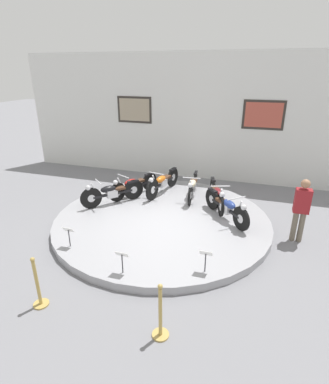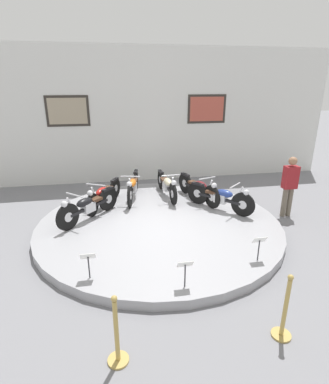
{
  "view_description": "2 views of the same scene",
  "coord_description": "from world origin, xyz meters",
  "views": [
    {
      "loc": [
        2.28,
        -7.09,
        3.99
      ],
      "look_at": [
        0.08,
        -0.03,
        0.95
      ],
      "focal_mm": 28.0,
      "sensor_mm": 36.0,
      "label": 1
    },
    {
      "loc": [
        -1.08,
        -6.63,
        3.38
      ],
      "look_at": [
        0.21,
        0.43,
        0.78
      ],
      "focal_mm": 28.0,
      "sensor_mm": 36.0,
      "label": 2
    }
  ],
  "objects": [
    {
      "name": "motorcycle_cream",
      "position": [
        0.5,
        1.62,
        0.57
      ],
      "size": [
        0.54,
        1.97,
        0.79
      ],
      "color": "black",
      "rests_on": "display_platform"
    },
    {
      "name": "motorcycle_black",
      "position": [
        -1.71,
        0.36,
        0.58
      ],
      "size": [
        1.39,
        1.5,
        0.8
      ],
      "color": "black",
      "rests_on": "display_platform"
    },
    {
      "name": "info_placard_front_centre",
      "position": [
        0.0,
        -2.6,
        0.56
      ],
      "size": [
        0.26,
        0.11,
        0.51
      ],
      "color": "#333338",
      "rests_on": "display_platform"
    },
    {
      "name": "motorcycle_blue",
      "position": [
        1.71,
        0.36,
        0.57
      ],
      "size": [
        1.34,
        1.53,
        0.79
      ],
      "color": "black",
      "rests_on": "display_platform"
    },
    {
      "name": "display_platform",
      "position": [
        0.0,
        0.0,
        0.1
      ],
      "size": [
        5.9,
        5.9,
        0.19
      ],
      "primitive_type": "cylinder",
      "color": "#99999E",
      "rests_on": "ground_plane"
    },
    {
      "name": "visitor_standing",
      "position": [
        3.48,
        0.09,
        0.92
      ],
      "size": [
        0.36,
        0.22,
        1.63
      ],
      "color": "#6B6051",
      "rests_on": "ground_plane"
    },
    {
      "name": "info_placard_front_right",
      "position": [
        1.57,
        -2.07,
        0.56
      ],
      "size": [
        0.26,
        0.11,
        0.51
      ],
      "color": "#333338",
      "rests_on": "display_platform"
    },
    {
      "name": "ground_plane",
      "position": [
        0.0,
        0.0,
        0.0
      ],
      "size": [
        60.0,
        60.0,
        0.0
      ],
      "primitive_type": "plane",
      "color": "slate"
    },
    {
      "name": "info_placard_front_left",
      "position": [
        -1.57,
        -2.07,
        0.56
      ],
      "size": [
        0.26,
        0.11,
        0.51
      ],
      "color": "#333338",
      "rests_on": "display_platform"
    },
    {
      "name": "motorcycle_red",
      "position": [
        -1.34,
        1.14,
        0.56
      ],
      "size": [
        0.92,
        1.77,
        0.78
      ],
      "color": "black",
      "rests_on": "display_platform"
    },
    {
      "name": "stanchion_post_left_of_entry",
      "position": [
        -1.15,
        -3.68,
        0.34
      ],
      "size": [
        0.28,
        0.28,
        1.02
      ],
      "color": "tan",
      "rests_on": "ground_plane"
    },
    {
      "name": "back_wall",
      "position": [
        0.0,
        4.09,
        2.3
      ],
      "size": [
        14.0,
        0.22,
        4.59
      ],
      "color": "silver",
      "rests_on": "ground_plane"
    },
    {
      "name": "motorcycle_maroon",
      "position": [
        1.33,
        1.14,
        0.58
      ],
      "size": [
        0.73,
        1.9,
        0.8
      ],
      "color": "black",
      "rests_on": "display_platform"
    },
    {
      "name": "motorcycle_orange",
      "position": [
        -0.51,
        1.62,
        0.59
      ],
      "size": [
        0.59,
        1.99,
        0.81
      ],
      "color": "black",
      "rests_on": "display_platform"
    },
    {
      "name": "stanchion_post_right_of_entry",
      "position": [
        1.15,
        -3.68,
        0.34
      ],
      "size": [
        0.28,
        0.28,
        1.02
      ],
      "color": "tan",
      "rests_on": "ground_plane"
    }
  ]
}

